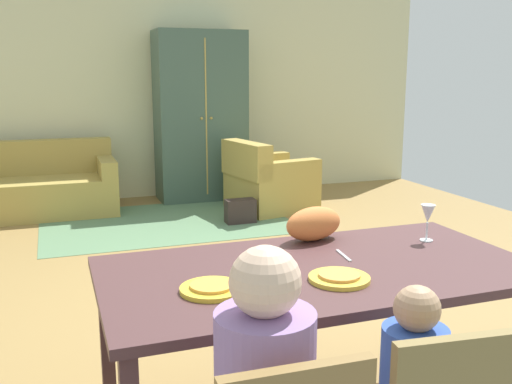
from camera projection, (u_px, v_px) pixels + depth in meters
The scene contains 16 objects.
ground_plane at pixel (230, 275), 4.66m from camera, with size 7.47×6.43×0.02m, color olive.
back_wall at pixel (154, 92), 7.40m from camera, with size 7.47×0.10×2.70m, color beige.
dining_table at pixel (319, 281), 2.52m from camera, with size 1.88×0.97×0.76m.
plate_near_man at pixel (212, 289), 2.22m from camera, with size 0.25×0.25×0.02m, color yellow.
pizza_near_man at pixel (212, 285), 2.22m from camera, with size 0.17×0.17×0.01m, color gold.
plate_near_child at pixel (339, 278), 2.34m from camera, with size 0.25×0.25×0.02m, color yellow.
pizza_near_child at pixel (339, 275), 2.34m from camera, with size 0.17×0.17×0.01m, color gold.
wine_glass at pixel (428, 215), 2.87m from camera, with size 0.07×0.07×0.19m.
fork at pixel (263, 277), 2.37m from camera, with size 0.02×0.15×0.01m, color silver.
knife at pixel (344, 255), 2.65m from camera, with size 0.01×0.17×0.01m, color silver.
cat at pixel (314, 224), 2.89m from camera, with size 0.32×0.16×0.17m, color orange.
area_rug at pixel (166, 222), 6.26m from camera, with size 2.60×1.80×0.01m, color #5A7F59.
couch at pixel (31, 189), 6.55m from camera, with size 1.85×0.86×0.82m.
armchair at pixel (267, 183), 6.78m from camera, with size 1.00×1.00×0.82m.
armoire at pixel (201, 117), 7.26m from camera, with size 1.10×0.59×2.10m.
handbag at pixel (240, 211), 6.21m from camera, with size 0.32×0.16×0.26m, color #302422.
Camera 1 is at (-1.29, -3.62, 1.58)m, focal length 40.55 mm.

